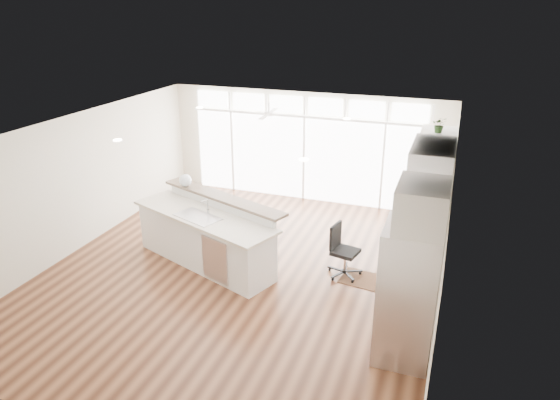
% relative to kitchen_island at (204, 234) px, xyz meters
% --- Properties ---
extents(floor, '(7.00, 8.00, 0.02)m').
position_rel_kitchen_island_xyz_m(floor, '(0.77, -0.06, -0.63)').
color(floor, '#4A2716').
rests_on(floor, ground).
extents(ceiling, '(7.00, 8.00, 0.02)m').
position_rel_kitchen_island_xyz_m(ceiling, '(0.77, -0.06, 2.08)').
color(ceiling, white).
rests_on(ceiling, wall_back).
extents(wall_back, '(7.00, 0.04, 2.70)m').
position_rel_kitchen_island_xyz_m(wall_back, '(0.77, 3.94, 0.73)').
color(wall_back, silver).
rests_on(wall_back, floor).
extents(wall_front, '(7.00, 0.04, 2.70)m').
position_rel_kitchen_island_xyz_m(wall_front, '(0.77, -4.06, 0.73)').
color(wall_front, silver).
rests_on(wall_front, floor).
extents(wall_left, '(0.04, 8.00, 2.70)m').
position_rel_kitchen_island_xyz_m(wall_left, '(-2.73, -0.06, 0.73)').
color(wall_left, silver).
rests_on(wall_left, floor).
extents(wall_right, '(0.04, 8.00, 2.70)m').
position_rel_kitchen_island_xyz_m(wall_right, '(4.27, -0.06, 0.73)').
color(wall_right, silver).
rests_on(wall_right, floor).
extents(glass_wall, '(5.80, 0.06, 2.08)m').
position_rel_kitchen_island_xyz_m(glass_wall, '(0.77, 3.88, 0.43)').
color(glass_wall, white).
rests_on(glass_wall, wall_back).
extents(transom_row, '(5.90, 0.06, 0.40)m').
position_rel_kitchen_island_xyz_m(transom_row, '(0.77, 3.88, 1.76)').
color(transom_row, white).
rests_on(transom_row, wall_back).
extents(desk_window, '(0.04, 0.85, 0.85)m').
position_rel_kitchen_island_xyz_m(desk_window, '(4.23, 0.24, 0.93)').
color(desk_window, white).
rests_on(desk_window, wall_right).
extents(ceiling_fan, '(1.16, 1.16, 0.32)m').
position_rel_kitchen_island_xyz_m(ceiling_fan, '(0.27, 2.74, 1.86)').
color(ceiling_fan, white).
rests_on(ceiling_fan, ceiling).
extents(recessed_lights, '(3.40, 3.00, 0.02)m').
position_rel_kitchen_island_xyz_m(recessed_lights, '(0.77, 0.14, 2.06)').
color(recessed_lights, white).
rests_on(recessed_lights, ceiling).
extents(oven_cabinet, '(0.64, 1.20, 2.50)m').
position_rel_kitchen_island_xyz_m(oven_cabinet, '(3.94, 1.74, 0.63)').
color(oven_cabinet, white).
rests_on(oven_cabinet, floor).
extents(desk_nook, '(0.72, 1.30, 0.76)m').
position_rel_kitchen_island_xyz_m(desk_nook, '(3.90, 0.24, -0.24)').
color(desk_nook, white).
rests_on(desk_nook, floor).
extents(upper_cabinets, '(0.64, 1.30, 0.64)m').
position_rel_kitchen_island_xyz_m(upper_cabinets, '(3.94, 0.24, 1.73)').
color(upper_cabinets, white).
rests_on(upper_cabinets, wall_right).
extents(refrigerator, '(0.76, 0.90, 2.00)m').
position_rel_kitchen_island_xyz_m(refrigerator, '(3.88, -1.41, 0.38)').
color(refrigerator, silver).
rests_on(refrigerator, floor).
extents(fridge_cabinet, '(0.64, 0.90, 0.60)m').
position_rel_kitchen_island_xyz_m(fridge_cabinet, '(3.94, -1.41, 1.68)').
color(fridge_cabinet, white).
rests_on(fridge_cabinet, wall_right).
extents(framed_photos, '(0.06, 0.22, 0.80)m').
position_rel_kitchen_island_xyz_m(framed_photos, '(4.23, 0.86, 0.78)').
color(framed_photos, black).
rests_on(framed_photos, wall_right).
extents(kitchen_island, '(3.34, 2.20, 1.24)m').
position_rel_kitchen_island_xyz_m(kitchen_island, '(0.00, 0.00, 0.00)').
color(kitchen_island, white).
rests_on(kitchen_island, floor).
extents(rug, '(0.93, 0.72, 0.01)m').
position_rel_kitchen_island_xyz_m(rug, '(3.02, 0.41, -0.62)').
color(rug, '#331C10').
rests_on(rug, floor).
extents(office_chair, '(0.60, 0.57, 0.98)m').
position_rel_kitchen_island_xyz_m(office_chair, '(2.62, 0.46, -0.13)').
color(office_chair, black).
rests_on(office_chair, floor).
extents(fishbowl, '(0.33, 0.33, 0.25)m').
position_rel_kitchen_island_xyz_m(fishbowl, '(-0.75, 0.71, 0.75)').
color(fishbowl, white).
rests_on(fishbowl, kitchen_island).
extents(monitor, '(0.15, 0.54, 0.44)m').
position_rel_kitchen_island_xyz_m(monitor, '(3.82, 0.24, 0.36)').
color(monitor, black).
rests_on(monitor, desk_nook).
extents(keyboard, '(0.13, 0.32, 0.02)m').
position_rel_kitchen_island_xyz_m(keyboard, '(3.65, 0.24, 0.15)').
color(keyboard, silver).
rests_on(keyboard, desk_nook).
extents(potted_plant, '(0.28, 0.30, 0.22)m').
position_rel_kitchen_island_xyz_m(potted_plant, '(3.94, 1.74, 1.99)').
color(potted_plant, '#2D5122').
rests_on(potted_plant, oven_cabinet).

